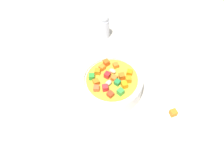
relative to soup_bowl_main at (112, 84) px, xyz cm
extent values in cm
cube|color=#BAB2A0|center=(0.00, 0.01, -3.98)|extent=(140.00, 140.00, 2.00)
cylinder|color=white|center=(0.00, 0.01, -0.64)|extent=(15.80, 15.80, 4.69)
torus|color=white|center=(0.00, 0.01, 2.00)|extent=(15.83, 15.83, 0.98)
cylinder|color=gold|center=(0.00, 0.01, 1.90)|extent=(13.08, 13.08, 0.40)
cube|color=orange|center=(3.78, -0.86, 2.84)|extent=(1.90, 1.90, 1.48)
cube|color=#E35A18|center=(-3.41, 3.56, 2.85)|extent=(1.83, 1.83, 1.50)
cube|color=green|center=(3.79, -3.12, 2.86)|extent=(1.72, 1.72, 1.52)
cube|color=green|center=(-4.58, -2.12, 2.77)|extent=(1.81, 1.81, 1.34)
cube|color=#DD5C2F|center=(-1.90, -4.63, 2.70)|extent=(1.76, 1.76, 1.19)
cube|color=#BF3A1C|center=(1.89, -4.68, 2.67)|extent=(1.71, 1.71, 1.14)
cube|color=orange|center=(3.94, 1.06, 2.87)|extent=(1.80, 1.80, 1.53)
ellipsoid|color=beige|center=(0.21, -1.96, 2.71)|extent=(1.71, 2.16, 1.22)
cube|color=orange|center=(-0.89, 4.05, 2.63)|extent=(1.90, 1.90, 1.06)
cube|color=red|center=(-1.30, -0.42, 2.82)|extent=(1.44, 1.44, 1.44)
cube|color=orange|center=(-3.70, 1.74, 2.72)|extent=(1.70, 1.70, 1.23)
ellipsoid|color=beige|center=(-0.82, 1.96, 2.61)|extent=(1.99, 1.38, 1.01)
cube|color=orange|center=(-4.10, -0.27, 2.72)|extent=(1.70, 1.70, 1.23)
cube|color=red|center=(0.27, -3.67, 2.84)|extent=(1.88, 1.88, 1.48)
cube|color=orange|center=(2.10, 1.19, 2.89)|extent=(1.89, 1.89, 1.58)
cube|color=orange|center=(3.31, 3.38, 2.68)|extent=(1.56, 1.56, 1.16)
cube|color=orange|center=(-2.82, -3.07, 2.75)|extent=(1.89, 1.89, 1.29)
cube|color=#23883E|center=(1.88, -0.82, 2.66)|extent=(1.59, 1.59, 1.12)
cube|color=orange|center=(0.60, 0.26, 2.70)|extent=(1.55, 1.55, 1.20)
cylinder|color=silver|center=(-17.92, -7.73, -2.66)|extent=(9.97, 6.15, 0.64)
ellipsoid|color=silver|center=(-7.94, -13.52, -2.54)|extent=(4.41, 3.76, 0.90)
cylinder|color=white|center=(17.76, -3.77, -1.34)|extent=(8.99, 8.99, 3.30)
torus|color=white|center=(17.76, -3.77, 0.49)|extent=(9.08, 9.08, 0.72)
cube|color=orange|center=(16.67, -1.88, 1.04)|extent=(2.07, 2.07, 1.46)
cylinder|color=silver|center=(-11.60, 18.27, 0.15)|extent=(2.98, 2.98, 6.27)
sphere|color=silver|center=(-11.60, 18.27, 3.96)|extent=(2.68, 2.68, 2.68)
camera|label=1|loc=(14.46, -29.28, 44.89)|focal=34.44mm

